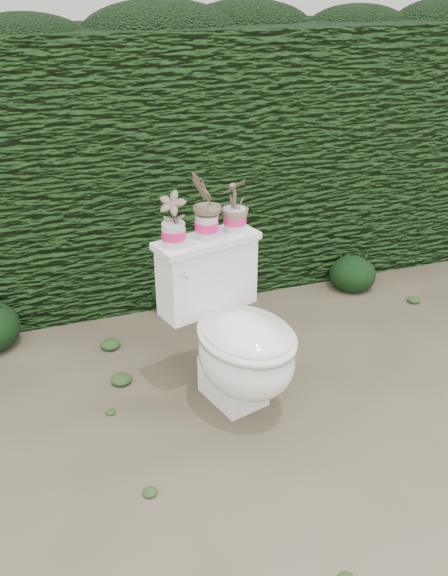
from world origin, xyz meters
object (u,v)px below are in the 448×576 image
object	(u,v)px
potted_plant_left	(173,221)
potted_plant_right	(235,207)
toilet	(236,338)
potted_plant_center	(206,207)

from	to	relation	value
potted_plant_left	potted_plant_right	size ratio (longest dim) A/B	1.01
potted_plant_right	toilet	bearing A→B (deg)	33.82
potted_plant_center	potted_plant_right	xyz separation A→B (m)	(0.15, 0.04, -0.03)
toilet	potted_plant_center	xyz separation A→B (m)	(-0.06, 0.23, 0.57)
potted_plant_left	potted_plant_center	distance (m)	0.18
potted_plant_left	potted_plant_right	xyz separation A→B (m)	(0.32, 0.09, -0.00)
toilet	potted_plant_right	size ratio (longest dim) A/B	3.31
potted_plant_left	potted_plant_center	size ratio (longest dim) A/B	0.79
toilet	potted_plant_right	xyz separation A→B (m)	(0.09, 0.27, 0.54)
potted_plant_center	potted_plant_right	size ratio (longest dim) A/B	1.28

